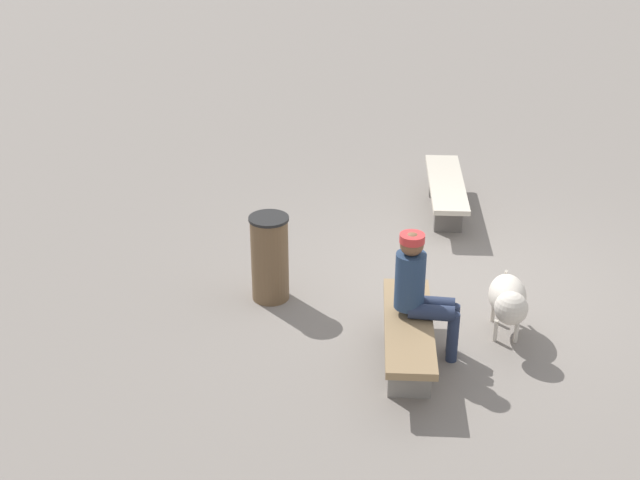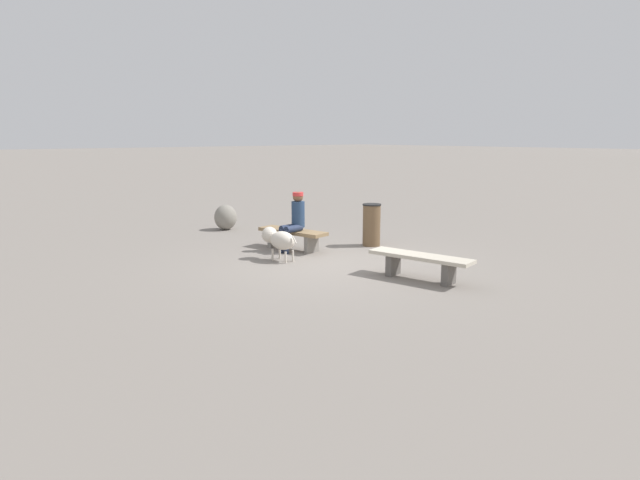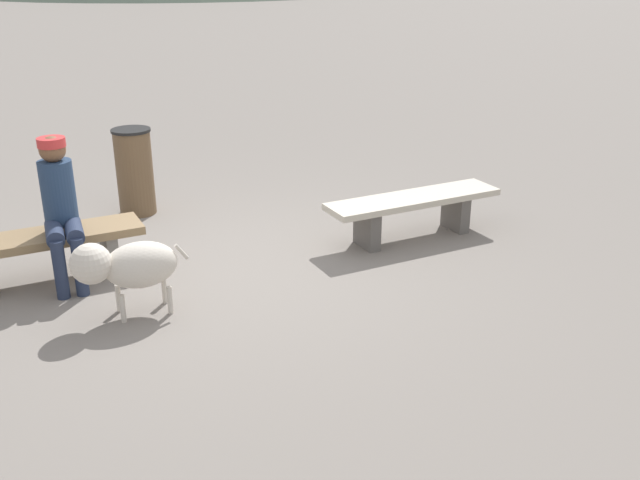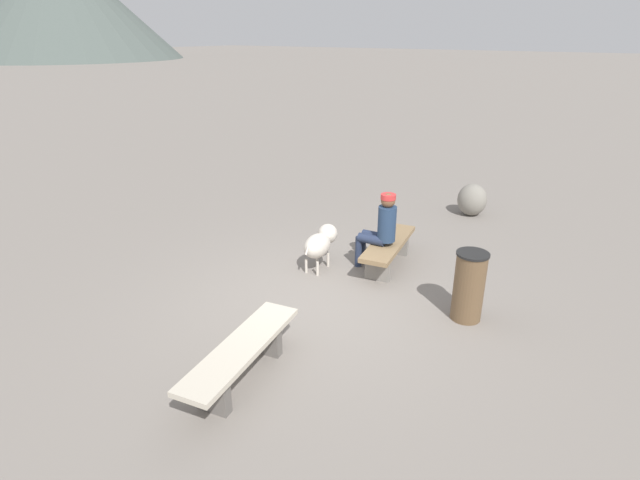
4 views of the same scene
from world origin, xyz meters
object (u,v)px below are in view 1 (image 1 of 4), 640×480
(dog, at_px, (508,299))
(trash_bin, at_px, (270,258))
(seated_person, at_px, (421,287))
(bench_right, at_px, (408,332))
(bench_left, at_px, (446,189))

(dog, bearing_deg, trash_bin, -101.67)
(dog, distance_m, trash_bin, 2.53)
(dog, relative_size, trash_bin, 0.96)
(seated_person, bearing_deg, bench_right, -28.42)
(bench_right, xyz_separation_m, trash_bin, (-0.84, -1.64, 0.15))
(bench_left, xyz_separation_m, trash_bin, (2.70, -1.55, 0.15))
(bench_right, distance_m, trash_bin, 1.85)
(bench_left, bearing_deg, dog, 7.41)
(seated_person, distance_m, trash_bin, 1.86)
(bench_left, relative_size, bench_right, 1.11)
(seated_person, xyz_separation_m, dog, (-0.50, 0.81, -0.30))
(bench_left, distance_m, trash_bin, 3.11)
(seated_person, height_order, trash_bin, seated_person)
(bench_right, bearing_deg, dog, 116.07)
(bench_left, distance_m, dog, 3.02)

